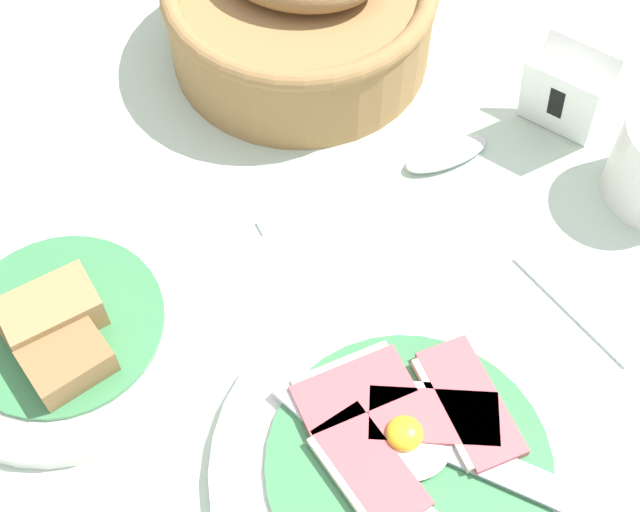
{
  "coord_description": "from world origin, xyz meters",
  "views": [
    {
      "loc": [
        0.15,
        -0.17,
        0.54
      ],
      "look_at": [
        -0.02,
        0.12,
        0.02
      ],
      "focal_mm": 50.0,
      "sensor_mm": 36.0,
      "label": 1
    }
  ],
  "objects_px": {
    "breakfast_plate": "(408,461)",
    "number_card": "(563,95)",
    "bread_plate": "(61,328)",
    "bread_basket": "(300,9)",
    "teaspoon_by_saucer": "(415,166)"
  },
  "relations": [
    {
      "from": "breakfast_plate",
      "to": "teaspoon_by_saucer",
      "type": "relative_size",
      "value": 1.44
    },
    {
      "from": "breakfast_plate",
      "to": "number_card",
      "type": "distance_m",
      "value": 0.31
    },
    {
      "from": "bread_plate",
      "to": "bread_basket",
      "type": "distance_m",
      "value": 0.32
    },
    {
      "from": "breakfast_plate",
      "to": "bread_plate",
      "type": "xyz_separation_m",
      "value": [
        -0.24,
        -0.04,
        0.0
      ]
    },
    {
      "from": "bread_basket",
      "to": "teaspoon_by_saucer",
      "type": "xyz_separation_m",
      "value": [
        0.14,
        -0.06,
        -0.04
      ]
    },
    {
      "from": "bread_plate",
      "to": "teaspoon_by_saucer",
      "type": "distance_m",
      "value": 0.29
    },
    {
      "from": "number_card",
      "to": "teaspoon_by_saucer",
      "type": "height_order",
      "value": "number_card"
    },
    {
      "from": "bread_plate",
      "to": "teaspoon_by_saucer",
      "type": "relative_size",
      "value": 1.14
    },
    {
      "from": "bread_plate",
      "to": "number_card",
      "type": "height_order",
      "value": "number_card"
    },
    {
      "from": "bread_basket",
      "to": "number_card",
      "type": "xyz_separation_m",
      "value": [
        0.22,
        0.03,
        -0.01
      ]
    },
    {
      "from": "number_card",
      "to": "breakfast_plate",
      "type": "bearing_deg",
      "value": -80.58
    },
    {
      "from": "bread_plate",
      "to": "bread_basket",
      "type": "relative_size",
      "value": 0.88
    },
    {
      "from": "bread_plate",
      "to": "bread_basket",
      "type": "xyz_separation_m",
      "value": [
        -0.0,
        0.31,
        0.04
      ]
    },
    {
      "from": "breakfast_plate",
      "to": "bread_basket",
      "type": "distance_m",
      "value": 0.37
    },
    {
      "from": "number_card",
      "to": "bread_basket",
      "type": "bearing_deg",
      "value": -167.96
    }
  ]
}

